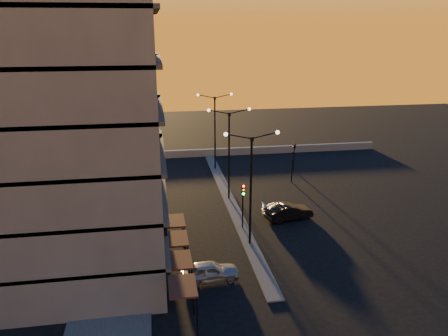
% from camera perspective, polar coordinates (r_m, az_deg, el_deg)
% --- Properties ---
extents(ground, '(120.00, 120.00, 0.00)m').
position_cam_1_polar(ground, '(36.39, 3.37, -9.93)').
color(ground, black).
rests_on(ground, ground).
extents(sidewalk_west, '(5.00, 40.00, 0.12)m').
position_cam_1_polar(sidewalk_west, '(39.33, -13.21, -8.06)').
color(sidewalk_west, '#494947').
rests_on(sidewalk_west, ground).
extents(median, '(1.20, 36.00, 0.12)m').
position_cam_1_polar(median, '(45.26, 0.64, -4.01)').
color(median, '#494947').
rests_on(median, ground).
extents(parapet, '(44.00, 0.50, 1.00)m').
position_cam_1_polar(parapet, '(60.38, -0.08, 2.12)').
color(parapet, gray).
rests_on(parapet, ground).
extents(building, '(14.35, 17.08, 25.00)m').
position_cam_1_polar(building, '(32.49, -21.34, 7.73)').
color(building, '#6A645E').
rests_on(building, ground).
extents(streetlamp_near, '(4.32, 0.32, 9.51)m').
position_cam_1_polar(streetlamp_near, '(34.13, 3.54, -1.60)').
color(streetlamp_near, black).
rests_on(streetlamp_near, ground).
extents(streetlamp_mid, '(4.32, 0.32, 9.51)m').
position_cam_1_polar(streetlamp_mid, '(43.49, 0.66, 2.76)').
color(streetlamp_mid, black).
rests_on(streetlamp_mid, ground).
extents(streetlamp_far, '(4.32, 0.32, 9.51)m').
position_cam_1_polar(streetlamp_far, '(53.09, -1.19, 5.56)').
color(streetlamp_far, black).
rests_on(streetlamp_far, ground).
extents(traffic_light_main, '(0.28, 0.44, 4.25)m').
position_cam_1_polar(traffic_light_main, '(37.71, 2.51, -4.03)').
color(traffic_light_main, black).
rests_on(traffic_light_main, ground).
extents(signal_east_a, '(0.13, 0.16, 3.60)m').
position_cam_1_polar(signal_east_a, '(50.15, 8.90, 0.26)').
color(signal_east_a, black).
rests_on(signal_east_a, ground).
extents(signal_east_b, '(0.42, 1.99, 3.60)m').
position_cam_1_polar(signal_east_b, '(53.92, 9.19, 2.80)').
color(signal_east_b, black).
rests_on(signal_east_b, ground).
extents(car_hatchback, '(4.21, 1.93, 1.40)m').
position_cam_1_polar(car_hatchback, '(31.39, -1.85, -13.34)').
color(car_hatchback, '#A2A4AA').
rests_on(car_hatchback, ground).
extents(car_sedan, '(4.67, 2.41, 1.47)m').
position_cam_1_polar(car_sedan, '(40.91, 8.45, -5.67)').
color(car_sedan, black).
rests_on(car_sedan, ground).
extents(car_wagon, '(4.40, 2.08, 1.24)m').
position_cam_1_polar(car_wagon, '(41.68, 7.93, -5.36)').
color(car_wagon, '#9D9EA4').
rests_on(car_wagon, ground).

